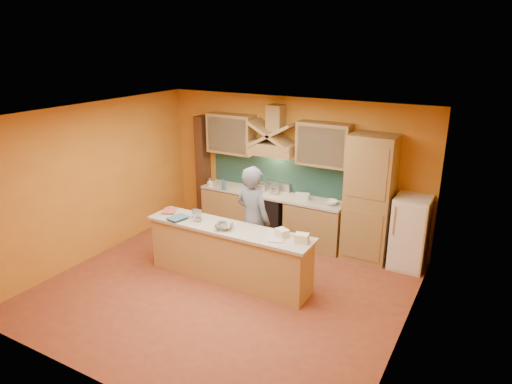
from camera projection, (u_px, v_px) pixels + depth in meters
The scene contains 36 objects.
floor at pixel (225, 288), 7.38m from camera, with size 5.50×5.00×0.01m, color brown.
ceiling at pixel (220, 115), 6.48m from camera, with size 5.50×5.00×0.01m, color white.
wall_back at pixel (292, 169), 8.99m from camera, with size 5.50×0.02×2.80m, color orange.
wall_front at pixel (94, 279), 4.86m from camera, with size 5.50×0.02×2.80m, color orange.
wall_left at pixel (95, 181), 8.20m from camera, with size 0.02×5.00×2.80m, color orange.
wall_right at pixel (408, 246), 5.65m from camera, with size 0.02×5.00×2.80m, color orange.
base_cabinet_left at pixel (231, 208), 9.63m from camera, with size 1.10×0.60×0.86m, color #9F7E49.
base_cabinet_right at pixel (315, 225), 8.75m from camera, with size 1.10×0.60×0.86m, color #9F7E49.
counter_top at pixel (271, 194), 9.04m from camera, with size 3.00×0.62×0.04m, color #BEB5A1.
stove at pixel (271, 215), 9.19m from camera, with size 0.60×0.58×0.90m, color black.
backsplash at pixel (278, 174), 9.17m from camera, with size 3.00×0.03×0.70m, color #193833.
range_hood at pixel (273, 149), 8.79m from camera, with size 0.92×0.50×0.24m, color #9F7E49.
hood_chimney at pixel (276, 118), 8.69m from camera, with size 0.30×0.30×0.50m, color #9F7E49.
upper_cabinet_left at pixel (231, 134), 9.26m from camera, with size 1.00×0.35×0.80m, color #9F7E49.
upper_cabinet_right at pixel (324, 144), 8.33m from camera, with size 1.00×0.35×0.80m, color #9F7E49.
pantry_column at pixel (369, 199), 8.06m from camera, with size 0.80×0.60×2.30m, color #9F7E49.
fridge at pixel (410, 233), 7.87m from camera, with size 0.58×0.60×1.30m, color white.
trim_column_left at pixel (203, 169), 9.90m from camera, with size 0.20×0.30×2.30m, color #472816.
island_body at pixel (229, 255), 7.53m from camera, with size 2.80×0.55×0.88m, color tan.
island_top at pixel (228, 228), 7.37m from camera, with size 2.90×0.62×0.05m, color #BEB5A1.
person at pixel (253, 220), 7.66m from camera, with size 0.69×0.45×1.88m, color slate.
pot_large at pixel (261, 188), 9.16m from camera, with size 0.27×0.27×0.18m, color silver.
pot_small at pixel (274, 191), 9.02m from camera, with size 0.19×0.19×0.15m, color #B0B1B8.
soap_bottle_a at pixel (210, 183), 9.42m from camera, with size 0.08×0.08×0.18m, color silver.
soap_bottle_b at pixel (224, 184), 9.23m from camera, with size 0.09×0.09×0.23m, color #2E5980.
bowl_back at pixel (331, 202), 8.42m from camera, with size 0.26×0.26×0.08m, color silver.
dish_rack at pixel (302, 196), 8.73m from camera, with size 0.26×0.21×0.09m, color silver.
book_lower at pixel (163, 211), 8.02m from camera, with size 0.23×0.31×0.03m, color #BC5243.
book_upper at pixel (173, 216), 7.73m from camera, with size 0.24×0.32×0.02m, color #3C6785.
jar_large at pixel (197, 216), 7.59m from camera, with size 0.15×0.15×0.18m, color white.
jar_small at pixel (195, 213), 7.77m from camera, with size 0.12×0.12×0.13m, color silver.
kitchen_scale at pixel (222, 226), 7.26m from camera, with size 0.13×0.13×0.11m, color silver.
mixing_bowl at pixel (224, 227), 7.29m from camera, with size 0.29×0.29×0.07m, color silver.
cloth at pixel (276, 240), 6.87m from camera, with size 0.23×0.17×0.02m, color beige.
grocery_bag_a at pixel (302, 238), 6.80m from camera, with size 0.20×0.16×0.13m, color beige.
grocery_bag_b at pixel (282, 233), 7.01m from camera, with size 0.19×0.15×0.12m, color beige.
Camera 1 is at (3.61, -5.41, 3.84)m, focal length 32.00 mm.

